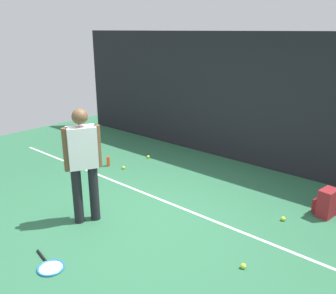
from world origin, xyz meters
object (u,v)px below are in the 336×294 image
tennis_racket (50,267)px  water_bottle (108,161)px  tennis_player (83,160)px  tennis_ball_near_player (243,266)px  tennis_ball_far_left (148,157)px  tennis_ball_mid_court (124,168)px  tennis_ball_by_fence (283,219)px  backpack (326,203)px

tennis_racket → water_bottle: size_ratio=3.09×
tennis_player → water_bottle: tennis_player is taller
tennis_ball_near_player → tennis_racket: bearing=-139.4°
tennis_ball_near_player → tennis_ball_far_left: (-3.54, 2.03, 0.00)m
tennis_ball_mid_court → tennis_racket: bearing=-58.1°
tennis_ball_by_fence → water_bottle: 3.73m
water_bottle → tennis_ball_by_fence: bearing=3.7°
backpack → tennis_ball_mid_court: backpack is taller
tennis_racket → tennis_ball_far_left: 3.96m
tennis_player → tennis_ball_by_fence: tennis_player is taller
tennis_ball_mid_court → tennis_ball_far_left: bearing=95.3°
tennis_ball_far_left → backpack: bearing=-1.2°
tennis_ball_by_fence → backpack: bearing=53.8°
tennis_ball_near_player → tennis_player: bearing=-167.5°
tennis_player → tennis_ball_near_player: size_ratio=25.76×
tennis_ball_mid_court → tennis_ball_far_left: 0.80m
tennis_ball_by_fence → tennis_ball_mid_court: 3.35m
tennis_racket → tennis_ball_mid_court: tennis_ball_mid_court is taller
tennis_ball_mid_court → tennis_ball_near_player: bearing=-19.5°
backpack → water_bottle: size_ratio=2.14×
tennis_ball_far_left → tennis_ball_near_player: bearing=-29.9°
tennis_ball_far_left → tennis_player: bearing=-64.8°
backpack → tennis_ball_near_player: size_ratio=6.67×
backpack → tennis_ball_near_player: 1.98m
tennis_racket → backpack: bearing=69.4°
tennis_racket → tennis_ball_near_player: tennis_ball_near_player is taller
backpack → tennis_ball_far_left: 3.84m
backpack → tennis_ball_near_player: bearing=-0.5°
tennis_player → tennis_ball_far_left: bearing=52.4°
tennis_racket → tennis_player: bearing=130.3°
tennis_ball_near_player → tennis_ball_by_fence: size_ratio=1.00×
tennis_racket → tennis_ball_near_player: (1.76, 1.51, 0.02)m
tennis_racket → tennis_ball_near_player: bearing=50.7°
backpack → tennis_ball_by_fence: bearing=-28.0°
tennis_racket → tennis_ball_by_fence: tennis_ball_by_fence is taller
tennis_ball_by_fence → tennis_ball_near_player: bearing=-85.3°
tennis_ball_near_player → tennis_ball_by_fence: 1.39m
tennis_racket → backpack: size_ratio=1.44×
tennis_player → backpack: tennis_player is taller
tennis_player → tennis_ball_near_player: tennis_player is taller
tennis_ball_mid_court → water_bottle: water_bottle is taller
tennis_ball_mid_court → tennis_ball_far_left: (-0.07, 0.80, 0.00)m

